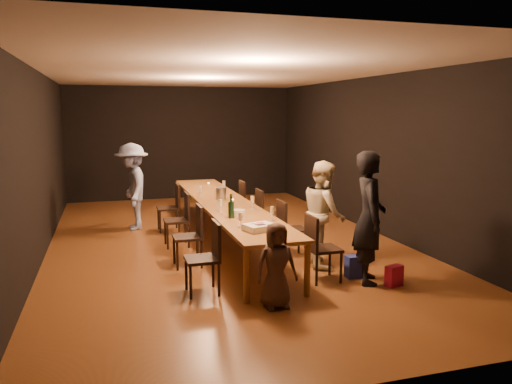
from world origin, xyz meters
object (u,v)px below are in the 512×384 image
object	(u,v)px
chair_right_1	(293,229)
chair_right_2	(269,214)
chair_left_0	(202,258)
ice_bucket	(221,193)
chair_right_3	(251,203)
child	(276,265)
birthday_cake	(259,227)
table	(224,204)
chair_left_1	(187,236)
woman_birthday	(369,218)
champagne_bottle	(231,206)
plate_stack	(238,214)
chair_right_0	(324,248)
chair_left_3	(168,208)
chair_left_2	(176,220)
woman_tan	(324,213)

from	to	relation	value
chair_right_1	chair_right_2	xyz separation A→B (m)	(0.00, 1.20, 0.00)
chair_left_0	ice_bucket	distance (m)	2.80
chair_right_2	chair_right_3	distance (m)	1.20
child	birthday_cake	bearing A→B (deg)	85.55
chair_right_2	chair_right_3	xyz separation A→B (m)	(0.00, 1.20, 0.00)
table	child	bearing A→B (deg)	-91.66
chair_left_1	table	bearing A→B (deg)	-35.31
chair_right_2	woman_birthday	bearing A→B (deg)	12.00
chair_right_1	chair_right_2	distance (m)	1.20
chair_left_1	champagne_bottle	bearing A→B (deg)	-109.26
chair_right_1	woman_birthday	size ratio (longest dim) A/B	0.51
child	champagne_bottle	world-z (taller)	champagne_bottle
chair_right_1	plate_stack	size ratio (longest dim) A/B	4.65
woman_birthday	champagne_bottle	xyz separation A→B (m)	(-1.63, 1.21, 0.03)
chair_right_0	chair_right_1	xyz separation A→B (m)	(0.00, 1.20, 0.00)
child	birthday_cake	world-z (taller)	child
chair_left_3	plate_stack	world-z (taller)	chair_left_3
chair_left_0	woman_birthday	bearing A→B (deg)	-95.80
chair_right_1	chair_right_2	size ratio (longest dim) A/B	1.00
chair_right_2	child	xyz separation A→B (m)	(-0.94, -3.12, 0.05)
birthday_cake	chair_right_3	bearing A→B (deg)	59.66
woman_birthday	child	bearing A→B (deg)	128.81
plate_stack	birthday_cake	bearing A→B (deg)	-86.79
chair_right_2	ice_bucket	xyz separation A→B (m)	(-0.85, 0.24, 0.39)
table	chair_right_2	distance (m)	0.88
chair_right_1	chair_left_3	xyz separation A→B (m)	(-1.70, 2.40, 0.00)
child	ice_bucket	xyz separation A→B (m)	(0.09, 3.36, 0.34)
champagne_bottle	chair_left_3	bearing A→B (deg)	103.53
chair_left_1	chair_left_2	xyz separation A→B (m)	(0.00, 1.20, 0.00)
plate_stack	chair_right_2	bearing A→B (deg)	55.59
chair_left_3	chair_left_1	bearing A→B (deg)	-180.00
chair_left_2	chair_right_3	bearing A→B (deg)	-54.78
table	chair_left_2	world-z (taller)	chair_left_2
chair_left_3	woman_tan	size ratio (longest dim) A/B	0.58
chair_right_1	chair_left_2	bearing A→B (deg)	-125.22
table	ice_bucket	world-z (taller)	ice_bucket
chair_left_2	woman_birthday	distance (m)	3.49
chair_left_0	woman_birthday	size ratio (longest dim) A/B	0.51
chair_left_2	child	distance (m)	3.21
woman_tan	woman_birthday	bearing A→B (deg)	-152.49
table	child	world-z (taller)	child
table	woman_birthday	size ratio (longest dim) A/B	3.31
table	chair_left_0	xyz separation A→B (m)	(-0.85, -2.40, -0.24)
chair_right_1	woman_birthday	world-z (taller)	woman_birthday
chair_left_3	woman_tan	bearing A→B (deg)	-145.55
woman_birthday	woman_tan	bearing A→B (deg)	36.51
plate_stack	chair_right_1	bearing A→B (deg)	11.08
birthday_cake	chair_left_3	bearing A→B (deg)	86.94
chair_right_3	chair_left_2	bearing A→B (deg)	-54.78
chair_left_0	birthday_cake	distance (m)	0.87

